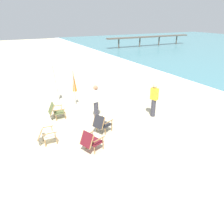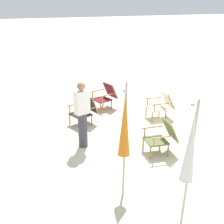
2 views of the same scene
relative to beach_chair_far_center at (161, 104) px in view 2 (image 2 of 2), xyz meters
The scene contains 8 objects.
ground_plane 2.03m from the beach_chair_far_center, 156.58° to the left, with size 80.00×80.00×0.00m, color beige.
beach_chair_far_center is the anchor object (origin of this frame).
beach_chair_mid_center 2.28m from the beach_chair_far_center, 84.65° to the left, with size 0.80×0.87×0.81m.
beach_chair_back_left 1.86m from the beach_chair_far_center, 46.79° to the left, with size 0.79×0.87×0.80m.
beach_chair_back_right 2.19m from the beach_chair_far_center, 155.33° to the left, with size 0.61×0.74×0.80m.
umbrella_furled_white 4.64m from the beach_chair_far_center, 159.52° to the left, with size 0.41×0.43×2.11m.
umbrella_furled_orange 3.95m from the beach_chair_far_center, 144.25° to the left, with size 0.64×0.40×2.06m.
person_by_waterline 2.89m from the beach_chair_far_center, 113.66° to the left, with size 0.30×0.39×1.63m.
Camera 2 is at (-6.08, 3.14, 3.57)m, focal length 50.00 mm.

